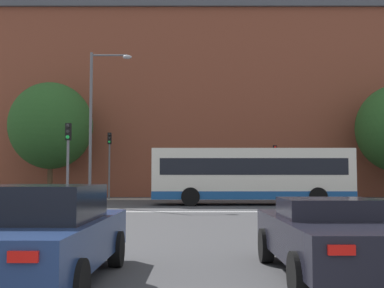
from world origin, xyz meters
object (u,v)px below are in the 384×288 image
object	(u,v)px
car_saloon_left	(41,234)
bus_crossing_lead	(253,175)
pedestrian_waiting	(282,183)
car_roadster_right	(333,236)
traffic_light_near_left	(70,152)
traffic_light_far_left	(111,155)
traffic_light_far_right	(277,163)
street_lamp_junction	(99,113)

from	to	relation	value
car_saloon_left	bus_crossing_lead	xyz separation A→B (m)	(5.65, 19.73, 0.91)
car_saloon_left	pedestrian_waiting	size ratio (longest dim) A/B	2.52
car_roadster_right	bus_crossing_lead	world-z (taller)	bus_crossing_lead
traffic_light_near_left	pedestrian_waiting	xyz separation A→B (m)	(11.99, 11.29, -1.65)
car_roadster_right	pedestrian_waiting	world-z (taller)	pedestrian_waiting
car_roadster_right	traffic_light_near_left	size ratio (longest dim) A/B	1.09
car_roadster_right	traffic_light_far_left	world-z (taller)	traffic_light_far_left
traffic_light_far_right	pedestrian_waiting	size ratio (longest dim) A/B	2.00
traffic_light_far_left	traffic_light_near_left	size ratio (longest dim) A/B	1.13
bus_crossing_lead	street_lamp_junction	size ratio (longest dim) A/B	1.30
car_saloon_left	traffic_light_near_left	distance (m)	15.56
pedestrian_waiting	bus_crossing_lead	bearing A→B (deg)	114.29
traffic_light_far_right	street_lamp_junction	distance (m)	12.85
traffic_light_near_left	street_lamp_junction	world-z (taller)	street_lamp_junction
car_roadster_right	street_lamp_junction	xyz separation A→B (m)	(-7.48, 18.46, 4.42)
traffic_light_near_left	street_lamp_junction	size ratio (longest dim) A/B	0.48
car_roadster_right	traffic_light_far_right	world-z (taller)	traffic_light_far_right
traffic_light_near_left	pedestrian_waiting	size ratio (longest dim) A/B	2.21
car_roadster_right	street_lamp_junction	size ratio (longest dim) A/B	0.53
car_roadster_right	bus_crossing_lead	distance (m)	19.28
traffic_light_far_right	pedestrian_waiting	bearing A→B (deg)	61.91
car_saloon_left	traffic_light_far_left	bearing A→B (deg)	98.23
traffic_light_far_left	pedestrian_waiting	xyz separation A→B (m)	(11.91, 0.49, -1.97)
pedestrian_waiting	traffic_light_far_right	bearing A→B (deg)	109.67
traffic_light_far_right	car_saloon_left	bearing A→B (deg)	-107.48
traffic_light_near_left	traffic_light_far_right	bearing A→B (deg)	41.91
street_lamp_junction	car_saloon_left	bearing A→B (deg)	-81.28
car_saloon_left	traffic_light_far_left	size ratio (longest dim) A/B	1.01
traffic_light_far_left	traffic_light_far_right	bearing A→B (deg)	-2.66
traffic_light_far_right	traffic_light_near_left	bearing A→B (deg)	-138.09
car_saloon_left	traffic_light_far_left	distance (m)	26.16
traffic_light_far_left	car_saloon_left	bearing A→B (deg)	-82.51
car_saloon_left	pedestrian_waiting	world-z (taller)	pedestrian_waiting
street_lamp_junction	bus_crossing_lead	bearing A→B (deg)	5.08
traffic_light_far_left	car_roadster_right	bearing A→B (deg)	-72.53
car_roadster_right	traffic_light_far_right	size ratio (longest dim) A/B	1.21
traffic_light_far_left	traffic_light_far_right	xyz separation A→B (m)	(11.36, -0.53, -0.56)
car_roadster_right	traffic_light_near_left	world-z (taller)	traffic_light_near_left
traffic_light_near_left	car_saloon_left	bearing A→B (deg)	-77.00
street_lamp_junction	pedestrian_waiting	world-z (taller)	street_lamp_junction
traffic_light_far_right	car_roadster_right	bearing A→B (deg)	-97.80
traffic_light_far_left	traffic_light_near_left	world-z (taller)	traffic_light_far_left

